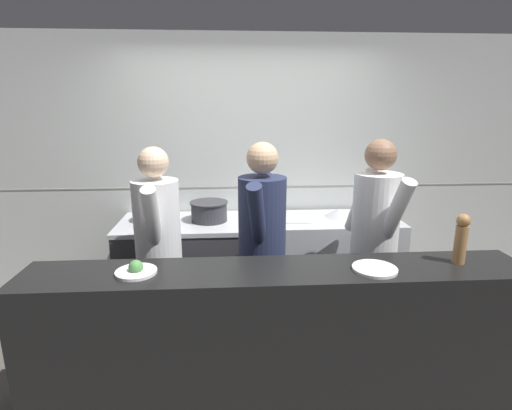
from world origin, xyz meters
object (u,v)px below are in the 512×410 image
object	(u,v)px
stock_pot	(154,212)
pepper_mill	(461,238)
plated_dish_main	(136,270)
chef_sous	(262,245)
chefs_knife	(285,223)
chef_head_cook	(159,246)
oven_range	(187,268)
chef_line	(374,240)
mixing_bowl_steel	(339,213)
sauce_pot	(209,211)
plated_dish_appetiser	(375,269)

from	to	relation	value
stock_pot	pepper_mill	world-z (taller)	pepper_mill
plated_dish_main	chef_sous	world-z (taller)	chef_sous
chefs_knife	chef_head_cook	bearing A→B (deg)	-151.63
oven_range	plated_dish_main	world-z (taller)	plated_dish_main
plated_dish_main	chef_line	bearing A→B (deg)	19.82
mixing_bowl_steel	chef_head_cook	xyz separation A→B (m)	(-1.57, -0.73, -0.03)
stock_pot	chefs_knife	xyz separation A→B (m)	(1.19, -0.17, -0.07)
stock_pot	plated_dish_main	distance (m)	1.39
plated_dish_main	oven_range	bearing A→B (deg)	84.15
oven_range	chef_line	distance (m)	1.75
mixing_bowl_steel	pepper_mill	distance (m)	1.42
stock_pot	pepper_mill	distance (m)	2.52
chefs_knife	chef_sous	size ratio (longest dim) A/B	0.23
stock_pot	chef_sous	size ratio (longest dim) A/B	0.19
plated_dish_main	sauce_pot	bearing A→B (deg)	74.96
sauce_pot	chef_head_cook	xyz separation A→B (m)	(-0.35, -0.69, -0.08)
pepper_mill	mixing_bowl_steel	bearing A→B (deg)	105.83
stock_pot	chef_line	bearing A→B (deg)	-23.79
plated_dish_appetiser	chef_line	distance (m)	0.68
chef_head_cook	chef_line	bearing A→B (deg)	-4.76
mixing_bowl_steel	chef_head_cook	distance (m)	1.73
chefs_knife	chef_line	world-z (taller)	chef_line
sauce_pot	chef_head_cook	bearing A→B (deg)	-116.58
oven_range	chef_sous	size ratio (longest dim) A/B	0.70
chef_head_cook	stock_pot	bearing A→B (deg)	100.12
mixing_bowl_steel	chefs_knife	xyz separation A→B (m)	(-0.54, -0.17, -0.03)
stock_pot	pepper_mill	size ratio (longest dim) A/B	1.02
chef_line	chef_sous	bearing A→B (deg)	166.59
plated_dish_main	stock_pot	bearing A→B (deg)	96.13
chef_head_cook	plated_dish_appetiser	bearing A→B (deg)	-29.29
stock_pot	chefs_knife	bearing A→B (deg)	-8.17
chef_line	chef_head_cook	bearing A→B (deg)	162.42
stock_pot	mixing_bowl_steel	world-z (taller)	stock_pot
mixing_bowl_steel	chefs_knife	size ratio (longest dim) A/B	0.68
oven_range	stock_pot	bearing A→B (deg)	169.69
oven_range	sauce_pot	bearing A→B (deg)	3.89
plated_dish_appetiser	pepper_mill	distance (m)	0.59
plated_dish_main	pepper_mill	bearing A→B (deg)	0.86
oven_range	chef_sous	xyz separation A→B (m)	(0.65, -0.77, 0.49)
plated_dish_main	chef_sous	bearing A→B (deg)	35.54
plated_dish_appetiser	oven_range	bearing A→B (deg)	132.78
chef_line	pepper_mill	bearing A→B (deg)	-74.97
sauce_pot	chef_line	bearing A→B (deg)	-30.45
chef_line	plated_dish_appetiser	bearing A→B (deg)	-125.19
oven_range	chef_sous	bearing A→B (deg)	-49.72
plated_dish_appetiser	chef_sous	distance (m)	0.87
oven_range	chef_line	bearing A→B (deg)	-26.10
chefs_knife	mixing_bowl_steel	bearing A→B (deg)	17.85
mixing_bowl_steel	chef_sous	bearing A→B (deg)	-134.26
chefs_knife	plated_dish_main	bearing A→B (deg)	-130.83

